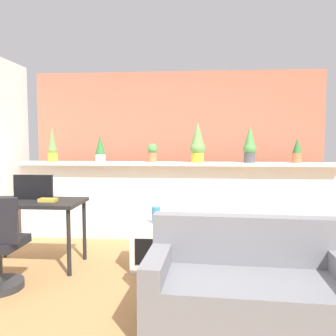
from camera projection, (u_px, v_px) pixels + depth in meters
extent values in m
plane|color=#9E7042|center=(160.00, 304.00, 2.98)|extent=(12.00, 12.00, 0.00)
cube|color=white|center=(174.00, 202.00, 4.92)|extent=(4.52, 0.16, 1.08)
cube|color=white|center=(174.00, 164.00, 4.84)|extent=(4.52, 0.35, 0.04)
cube|color=#AD664C|center=(177.00, 151.00, 5.46)|extent=(4.52, 0.10, 2.50)
cylinder|color=gold|center=(53.00, 157.00, 4.96)|extent=(0.14, 0.14, 0.13)
sphere|color=#669E4C|center=(53.00, 150.00, 4.95)|extent=(0.12, 0.12, 0.12)
cone|color=#669E4C|center=(52.00, 138.00, 4.93)|extent=(0.10, 0.10, 0.31)
cylinder|color=silver|center=(100.00, 158.00, 4.91)|extent=(0.14, 0.14, 0.11)
cone|color=#2D7033|center=(100.00, 145.00, 4.90)|extent=(0.14, 0.14, 0.27)
cylinder|color=#C66B42|center=(152.00, 157.00, 4.89)|extent=(0.13, 0.13, 0.14)
sphere|color=#4C9347|center=(152.00, 149.00, 4.88)|extent=(0.14, 0.14, 0.14)
cylinder|color=gold|center=(198.00, 158.00, 4.77)|extent=(0.17, 0.17, 0.14)
sphere|color=#669E4C|center=(198.00, 148.00, 4.76)|extent=(0.21, 0.21, 0.21)
cone|color=#669E4C|center=(198.00, 134.00, 4.74)|extent=(0.18, 0.18, 0.32)
cylinder|color=#4C4C51|center=(249.00, 158.00, 4.73)|extent=(0.15, 0.15, 0.14)
sphere|color=#4C9347|center=(250.00, 149.00, 4.72)|extent=(0.18, 0.18, 0.18)
cone|color=#4C9347|center=(250.00, 136.00, 4.70)|extent=(0.15, 0.15, 0.29)
cylinder|color=#C66B42|center=(297.00, 158.00, 4.70)|extent=(0.12, 0.12, 0.14)
cone|color=#2D7033|center=(297.00, 145.00, 4.69)|extent=(0.13, 0.13, 0.21)
cylinder|color=black|center=(69.00, 243.00, 3.58)|extent=(0.04, 0.04, 0.71)
cylinder|color=black|center=(4.00, 229.00, 4.16)|extent=(0.04, 0.04, 0.71)
cylinder|color=black|center=(84.00, 230.00, 4.07)|extent=(0.04, 0.04, 0.71)
cube|color=black|center=(33.00, 202.00, 3.84)|extent=(1.10, 0.60, 0.04)
cube|color=black|center=(33.00, 187.00, 3.91)|extent=(0.45, 0.04, 0.28)
cylinder|color=#262628|center=(0.00, 285.00, 3.28)|extent=(0.44, 0.44, 0.07)
cube|color=silver|center=(151.00, 246.00, 3.80)|extent=(0.40, 0.40, 0.50)
cube|color=black|center=(148.00, 252.00, 3.62)|extent=(0.28, 0.04, 0.28)
cylinder|color=teal|center=(156.00, 215.00, 3.80)|extent=(0.09, 0.09, 0.19)
cube|color=gold|center=(48.00, 200.00, 3.77)|extent=(0.19, 0.11, 0.04)
cube|color=slate|center=(249.00, 303.00, 2.58)|extent=(1.60, 0.85, 0.40)
cube|color=slate|center=(247.00, 239.00, 2.84)|extent=(1.57, 0.25, 0.40)
cube|color=slate|center=(158.00, 262.00, 2.65)|extent=(0.20, 0.77, 0.16)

